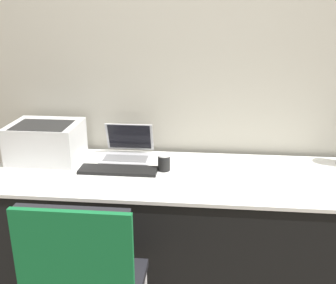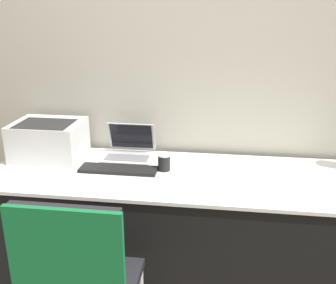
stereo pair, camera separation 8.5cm
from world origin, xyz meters
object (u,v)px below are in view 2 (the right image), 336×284
laptop_left (129,150)px  coffee_cup (164,162)px  external_keyboard (118,169)px  chair (77,276)px  printer (49,139)px

laptop_left → coffee_cup: bearing=-34.8°
laptop_left → external_keyboard: size_ratio=0.67×
coffee_cup → chair: chair is taller
chair → external_keyboard: bearing=91.1°
external_keyboard → coffee_cup: coffee_cup is taller
laptop_left → external_keyboard: bearing=-92.8°
laptop_left → coffee_cup: laptop_left is taller
laptop_left → printer: bearing=-172.4°
chair → coffee_cup: bearing=72.8°
external_keyboard → chair: bearing=-88.9°
printer → laptop_left: printer is taller
external_keyboard → chair: (0.01, -0.76, -0.17)m
printer → external_keyboard: 0.53m
external_keyboard → laptop_left: bearing=87.2°
printer → laptop_left: size_ratio=1.38×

